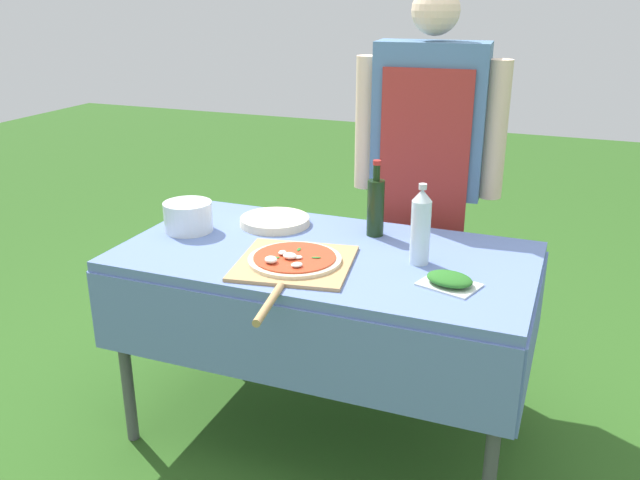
{
  "coord_description": "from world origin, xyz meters",
  "views": [
    {
      "loc": [
        0.77,
        -2.02,
        1.57
      ],
      "look_at": [
        -0.02,
        0.0,
        0.76
      ],
      "focal_mm": 38.0,
      "sensor_mm": 36.0,
      "label": 1
    }
  ],
  "objects_px": {
    "water_bottle": "(421,226)",
    "plate_stack": "(275,221)",
    "pizza_on_peel": "(293,262)",
    "person_cook": "(427,159)",
    "herb_container": "(449,280)",
    "mixing_tub": "(188,217)",
    "prep_table": "(326,273)",
    "oil_bottle": "(376,206)"
  },
  "relations": [
    {
      "from": "pizza_on_peel",
      "to": "water_bottle",
      "type": "relative_size",
      "value": 2.38
    },
    {
      "from": "water_bottle",
      "to": "pizza_on_peel",
      "type": "bearing_deg",
      "value": -154.49
    },
    {
      "from": "person_cook",
      "to": "mixing_tub",
      "type": "relative_size",
      "value": 8.83
    },
    {
      "from": "prep_table",
      "to": "herb_container",
      "type": "xyz_separation_m",
      "value": [
        0.45,
        -0.13,
        0.1
      ]
    },
    {
      "from": "person_cook",
      "to": "water_bottle",
      "type": "bearing_deg",
      "value": 97.0
    },
    {
      "from": "pizza_on_peel",
      "to": "herb_container",
      "type": "xyz_separation_m",
      "value": [
        0.5,
        0.03,
        0.01
      ]
    },
    {
      "from": "person_cook",
      "to": "plate_stack",
      "type": "height_order",
      "value": "person_cook"
    },
    {
      "from": "pizza_on_peel",
      "to": "plate_stack",
      "type": "distance_m",
      "value": 0.42
    },
    {
      "from": "plate_stack",
      "to": "oil_bottle",
      "type": "bearing_deg",
      "value": 4.45
    },
    {
      "from": "herb_container",
      "to": "prep_table",
      "type": "bearing_deg",
      "value": 164.38
    },
    {
      "from": "person_cook",
      "to": "plate_stack",
      "type": "distance_m",
      "value": 0.66
    },
    {
      "from": "person_cook",
      "to": "plate_stack",
      "type": "xyz_separation_m",
      "value": [
        -0.49,
        -0.39,
        -0.2
      ]
    },
    {
      "from": "oil_bottle",
      "to": "herb_container",
      "type": "relative_size",
      "value": 1.39
    },
    {
      "from": "person_cook",
      "to": "pizza_on_peel",
      "type": "distance_m",
      "value": 0.82
    },
    {
      "from": "prep_table",
      "to": "pizza_on_peel",
      "type": "bearing_deg",
      "value": -107.89
    },
    {
      "from": "prep_table",
      "to": "water_bottle",
      "type": "xyz_separation_m",
      "value": [
        0.32,
        0.02,
        0.21
      ]
    },
    {
      "from": "person_cook",
      "to": "water_bottle",
      "type": "relative_size",
      "value": 5.87
    },
    {
      "from": "person_cook",
      "to": "oil_bottle",
      "type": "relative_size",
      "value": 5.66
    },
    {
      "from": "herb_container",
      "to": "plate_stack",
      "type": "distance_m",
      "value": 0.8
    },
    {
      "from": "prep_table",
      "to": "pizza_on_peel",
      "type": "height_order",
      "value": "pizza_on_peel"
    },
    {
      "from": "water_bottle",
      "to": "person_cook",
      "type": "bearing_deg",
      "value": 101.33
    },
    {
      "from": "oil_bottle",
      "to": "plate_stack",
      "type": "xyz_separation_m",
      "value": [
        -0.39,
        -0.03,
        -0.1
      ]
    },
    {
      "from": "oil_bottle",
      "to": "plate_stack",
      "type": "relative_size",
      "value": 1.04
    },
    {
      "from": "oil_bottle",
      "to": "water_bottle",
      "type": "relative_size",
      "value": 1.04
    },
    {
      "from": "person_cook",
      "to": "herb_container",
      "type": "height_order",
      "value": "person_cook"
    },
    {
      "from": "prep_table",
      "to": "plate_stack",
      "type": "distance_m",
      "value": 0.36
    },
    {
      "from": "oil_bottle",
      "to": "water_bottle",
      "type": "distance_m",
      "value": 0.3
    },
    {
      "from": "herb_container",
      "to": "mixing_tub",
      "type": "bearing_deg",
      "value": 172.02
    },
    {
      "from": "prep_table",
      "to": "plate_stack",
      "type": "height_order",
      "value": "plate_stack"
    },
    {
      "from": "person_cook",
      "to": "plate_stack",
      "type": "relative_size",
      "value": 5.9
    },
    {
      "from": "person_cook",
      "to": "mixing_tub",
      "type": "distance_m",
      "value": 0.97
    },
    {
      "from": "pizza_on_peel",
      "to": "mixing_tub",
      "type": "height_order",
      "value": "mixing_tub"
    },
    {
      "from": "mixing_tub",
      "to": "plate_stack",
      "type": "bearing_deg",
      "value": 33.55
    },
    {
      "from": "herb_container",
      "to": "plate_stack",
      "type": "bearing_deg",
      "value": 156.46
    },
    {
      "from": "person_cook",
      "to": "oil_bottle",
      "type": "bearing_deg",
      "value": 70.34
    },
    {
      "from": "person_cook",
      "to": "pizza_on_peel",
      "type": "bearing_deg",
      "value": 66.61
    },
    {
      "from": "oil_bottle",
      "to": "mixing_tub",
      "type": "height_order",
      "value": "oil_bottle"
    },
    {
      "from": "oil_bottle",
      "to": "water_bottle",
      "type": "height_order",
      "value": "oil_bottle"
    },
    {
      "from": "person_cook",
      "to": "mixing_tub",
      "type": "height_order",
      "value": "person_cook"
    },
    {
      "from": "prep_table",
      "to": "plate_stack",
      "type": "relative_size",
      "value": 5.3
    },
    {
      "from": "person_cook",
      "to": "pizza_on_peel",
      "type": "relative_size",
      "value": 2.46
    },
    {
      "from": "water_bottle",
      "to": "plate_stack",
      "type": "relative_size",
      "value": 1.01
    }
  ]
}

